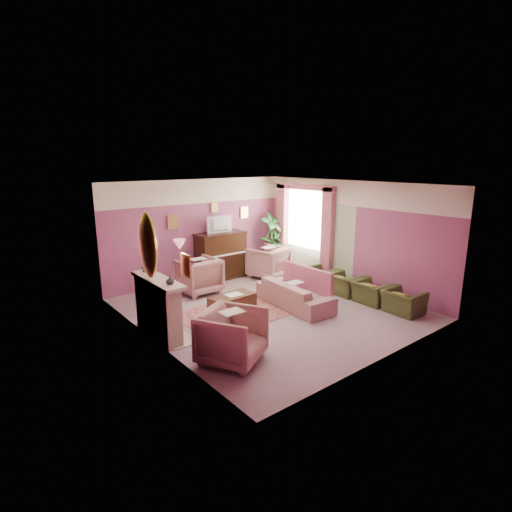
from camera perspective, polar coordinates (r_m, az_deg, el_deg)
floor at (r=9.18m, az=1.81°, el=-7.53°), size 5.50×6.00×0.01m
ceiling at (r=8.58m, az=1.95°, el=10.21°), size 5.50×6.00×0.01m
wall_back at (r=11.18m, az=-8.16°, el=3.64°), size 5.50×0.02×2.80m
wall_front at (r=6.85m, az=18.41°, el=-3.27°), size 5.50×0.02×2.80m
wall_left at (r=7.34m, az=-14.70°, el=-1.90°), size 0.02×6.00×2.80m
wall_right at (r=10.73m, az=13.15°, el=3.00°), size 0.02×6.00×2.80m
picture_rail_band at (r=11.04m, az=-8.32°, el=9.13°), size 5.50×0.01×0.65m
stripe_panel at (r=11.61m, az=8.00°, el=2.38°), size 0.01×3.00×2.15m
fireplace_surround at (r=7.84m, az=-13.86°, el=-7.40°), size 0.30×1.40×1.10m
fireplace_inset at (r=7.93m, az=-13.13°, el=-8.27°), size 0.18×0.72×0.68m
fire_ember at (r=8.01m, az=-12.80°, el=-9.41°), size 0.06×0.54×0.10m
mantel_shelf at (r=7.67m, az=-13.89°, el=-3.37°), size 0.40×1.55×0.07m
hearth at (r=8.12m, az=-12.34°, el=-10.67°), size 0.55×1.50×0.02m
mirror_frame at (r=7.45m, az=-15.16°, el=1.46°), size 0.04×0.72×1.20m
mirror_glass at (r=7.46m, az=-14.99°, el=1.48°), size 0.01×0.60×1.06m
sconce_shade at (r=6.51m, az=-10.88°, el=1.61°), size 0.20×0.20×0.16m
piano at (r=11.32m, az=-5.03°, el=-0.03°), size 1.40×0.60×1.30m
piano_keyshelf at (r=11.03m, az=-4.03°, el=-0.01°), size 1.30×0.12×0.06m
piano_keys at (r=11.02m, az=-4.04°, el=0.19°), size 1.20×0.08×0.02m
piano_top at (r=11.19m, az=-5.10°, el=3.26°), size 1.45×0.65×0.04m
television at (r=11.10m, az=-4.99°, el=4.70°), size 0.80×0.12×0.48m
print_back_left at (r=10.72m, az=-11.80°, el=4.79°), size 0.30×0.03×0.38m
print_back_right at (r=11.94m, az=-1.68°, el=6.24°), size 0.26×0.03×0.34m
print_back_mid at (r=11.32m, az=-5.97°, el=6.89°), size 0.22×0.03×0.26m
print_left_wall at (r=6.23m, az=-10.00°, el=-1.35°), size 0.03×0.28×0.36m
window_blind at (r=11.65m, az=7.08°, el=5.56°), size 0.03×1.40×1.80m
curtain_left at (r=11.04m, az=10.14°, el=2.91°), size 0.16×0.34×2.60m
curtain_right at (r=12.31m, az=3.71°, el=4.18°), size 0.16×0.34×2.60m
pelmet at (r=11.51m, az=6.93°, el=9.78°), size 0.16×2.20×0.16m
mantel_plant at (r=8.11m, az=-15.54°, el=-1.30°), size 0.16×0.16×0.28m
mantel_vase at (r=7.21m, az=-12.18°, el=-3.46°), size 0.16×0.16×0.16m
area_rug at (r=8.96m, az=-2.72°, el=-8.04°), size 2.63×1.99×0.01m
coffee_table at (r=8.77m, az=-3.41°, el=-6.99°), size 1.04×0.58×0.45m
table_paper at (r=8.72m, az=-3.16°, el=-5.51°), size 0.35×0.28×0.01m
sofa at (r=9.22m, az=5.52°, el=-4.79°), size 0.67×2.01×0.81m
sofa_throw at (r=9.44m, az=7.30°, el=-3.18°), size 0.10×1.53×0.56m
floral_armchair_left at (r=10.19m, az=-8.26°, el=-2.54°), size 0.96×0.96×1.00m
floral_armchair_right at (r=11.41m, az=1.79°, el=-0.66°), size 0.96×0.96×1.00m
floral_armchair_front at (r=6.74m, az=-3.42°, el=-11.02°), size 0.96×0.96×1.00m
olive_chair_a at (r=9.38m, az=20.33°, el=-5.67°), size 0.57×0.81×0.70m
olive_chair_b at (r=9.79m, az=16.24°, el=-4.55°), size 0.57×0.81×0.70m
olive_chair_c at (r=10.26m, az=12.51°, el=-3.50°), size 0.57×0.81×0.70m
olive_chair_d at (r=10.77m, az=9.13°, el=-2.53°), size 0.57×0.81×0.70m
side_table at (r=12.40m, az=2.54°, el=-0.21°), size 0.52×0.52×0.70m
side_plant_big at (r=12.29m, az=2.57°, el=2.14°), size 0.30×0.30×0.34m
side_plant_small at (r=12.30m, az=3.30°, el=2.00°), size 0.16×0.16×0.28m
palm_pot at (r=12.39m, az=2.22°, el=-1.09°), size 0.34×0.34×0.34m
palm_plant at (r=12.19m, az=2.26°, el=2.96°), size 0.76×0.76×1.44m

